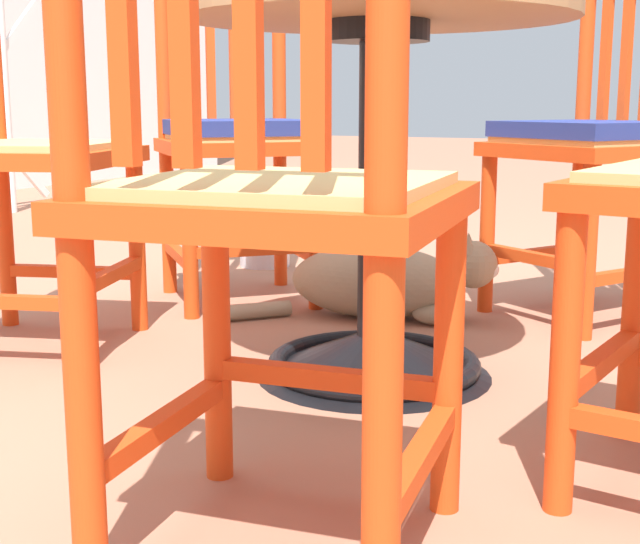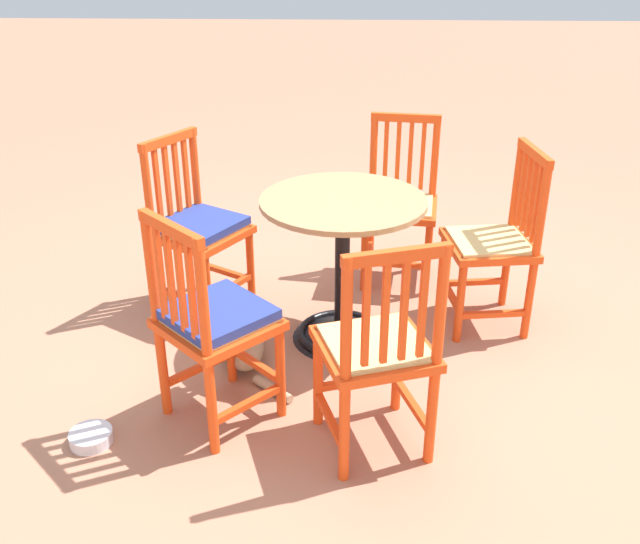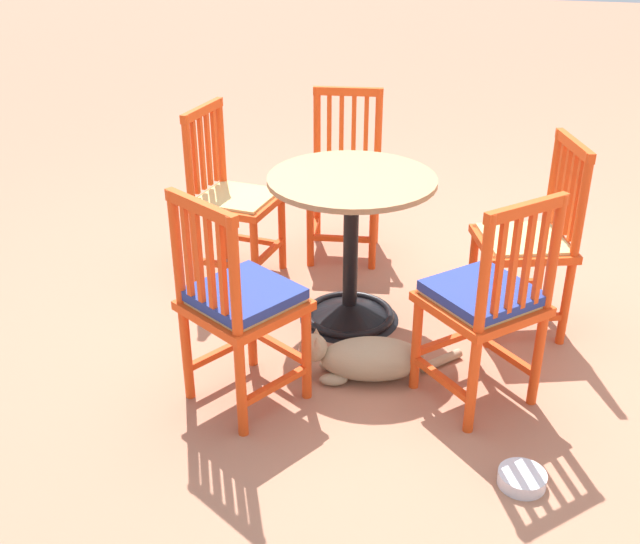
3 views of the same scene
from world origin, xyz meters
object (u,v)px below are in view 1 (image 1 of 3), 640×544
Objects in this scene: orange_chair_tucked_in at (21,156)px; orange_chair_facing_out at (273,207)px; orange_chair_at_corner at (593,144)px; pet_water_bowl at (265,259)px; cafe_table at (375,238)px; tabby_cat at (389,282)px; orange_chair_near_fence at (236,141)px.

orange_chair_facing_out is (-0.60, -0.99, 0.00)m from orange_chair_tucked_in.
orange_chair_at_corner is 1.21m from pet_water_bowl.
orange_chair_at_corner reaches higher than cafe_table.
tabby_cat is (0.61, -0.64, -0.34)m from orange_chair_tucked_in.
orange_chair_tucked_in reaches higher than cafe_table.
orange_chair_near_fence is 1.49m from orange_chair_facing_out.
tabby_cat is (0.47, 0.16, -0.19)m from cafe_table.
orange_chair_tucked_in is at bearing 133.45° from tabby_cat.
orange_chair_at_corner is 1.00× the size of orange_chair_near_fence.
orange_chair_near_fence is 5.36× the size of pet_water_bowl.
orange_chair_tucked_in is at bearing -178.64° from pet_water_bowl.
orange_chair_facing_out is 2.04m from pet_water_bowl.
orange_chair_facing_out is at bearing -165.80° from cafe_table.
orange_chair_near_fence is at bearing 104.43° from orange_chair_at_corner.
orange_chair_near_fence reaches higher than cafe_table.
pet_water_bowl is at bearing 40.13° from cafe_table.
orange_chair_near_fence is 0.66m from orange_chair_tucked_in.
orange_chair_at_corner and orange_chair_tucked_in have the same top height.
orange_chair_near_fence and orange_chair_facing_out have the same top height.
cafe_table reaches higher than pet_water_bowl.
tabby_cat is 0.84m from pet_water_bowl.
cafe_table is 1.12× the size of tabby_cat.
orange_chair_at_corner reaches higher than pet_water_bowl.
tabby_cat is 3.99× the size of pet_water_bowl.
orange_chair_tucked_in is 5.36× the size of pet_water_bowl.
pet_water_bowl is (1.72, 1.01, -0.41)m from orange_chair_facing_out.
orange_chair_facing_out reaches higher than pet_water_bowl.
cafe_table is at bearing -80.29° from orange_chair_tucked_in.
orange_chair_at_corner is (0.73, -0.29, 0.16)m from cafe_table.
orange_chair_tucked_in reaches higher than tabby_cat.
orange_chair_near_fence is 1.35× the size of tabby_cat.
orange_chair_tucked_in is 1.35× the size of tabby_cat.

